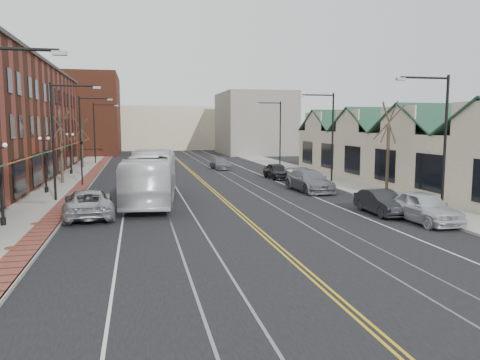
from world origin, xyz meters
name	(u,v)px	position (x,y,z in m)	size (l,w,h in m)	color
ground	(287,255)	(0.00, 0.00, 0.00)	(160.00, 160.00, 0.00)	black
sidewalk_left	(58,193)	(-12.00, 20.00, 0.07)	(4.00, 120.00, 0.15)	gray
sidewalk_right	(346,184)	(12.00, 20.00, 0.07)	(4.00, 120.00, 0.15)	gray
building_right	(408,158)	(18.00, 20.00, 2.30)	(8.00, 36.00, 4.60)	#BBAB8F
backdrop_left	(78,115)	(-16.00, 70.00, 7.00)	(14.00, 18.00, 14.00)	#612C1B
backdrop_mid	(165,128)	(0.00, 85.00, 4.50)	(22.00, 14.00, 9.00)	#BBAB8F
backdrop_right	(254,123)	(15.00, 65.00, 5.50)	(12.00, 16.00, 11.00)	slate
streetlight_l_1	(60,129)	(-11.05, 16.00, 5.03)	(3.33, 0.25, 8.00)	black
streetlight_l_2	(85,127)	(-11.05, 32.00, 5.03)	(3.33, 0.25, 8.00)	black
streetlight_l_3	(98,127)	(-11.05, 48.00, 5.03)	(3.33, 0.25, 8.00)	black
streetlight_r_0	(439,130)	(11.05, 6.00, 5.03)	(3.33, 0.25, 8.00)	black
streetlight_r_1	(328,128)	(11.05, 22.00, 5.03)	(3.33, 0.25, 8.00)	black
streetlight_r_2	(277,127)	(11.05, 38.00, 5.03)	(3.33, 0.25, 8.00)	black
lamppost_l_1	(1,186)	(-12.80, 8.00, 2.20)	(0.84, 0.28, 4.27)	black
lamppost_l_2	(45,166)	(-12.80, 20.00, 2.20)	(0.84, 0.28, 4.27)	black
lamppost_l_3	(71,154)	(-12.80, 34.00, 2.20)	(0.84, 0.28, 4.27)	black
tree_left_near	(61,145)	(-12.50, 26.00, 3.51)	(1.78, 1.37, 6.48)	#382B21
tree_left_far	(82,141)	(-12.50, 42.00, 3.28)	(1.66, 1.28, 6.02)	#382B21
tree_right_mid	(388,146)	(12.50, 14.00, 3.75)	(1.90, 1.46, 6.93)	#382B21
manhole_mid	(12,248)	(-11.20, 3.00, 0.16)	(0.60, 0.60, 0.02)	#592D19
manhole_far	(36,224)	(-11.20, 8.00, 0.16)	(0.60, 0.60, 0.02)	#592D19
traffic_signal	(81,160)	(-10.60, 24.00, 2.35)	(0.18, 0.15, 3.80)	black
transit_bus	(151,177)	(-5.00, 14.60, 1.75)	(2.95, 12.60, 3.51)	silver
parked_suv	(89,203)	(-8.74, 10.03, 0.81)	(2.69, 5.84, 1.62)	#A2A4A9
parked_car_a	(424,207)	(9.30, 4.49, 0.86)	(2.02, 5.03, 1.71)	silver
parked_car_b	(382,202)	(8.24, 7.12, 0.73)	(1.54, 4.41, 1.45)	black
parked_car_c	(309,181)	(7.50, 17.18, 0.86)	(2.41, 5.93, 1.72)	slate
parked_car_d	(277,171)	(7.50, 26.08, 0.77)	(1.82, 4.52, 1.54)	black
distant_car_left	(165,162)	(-2.55, 41.03, 0.70)	(1.48, 4.25, 1.40)	#222127
distant_car_right	(220,163)	(3.79, 37.21, 0.67)	(1.89, 4.65, 1.35)	slate
distant_car_far	(148,155)	(-4.38, 53.99, 0.66)	(1.55, 3.86, 1.31)	silver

